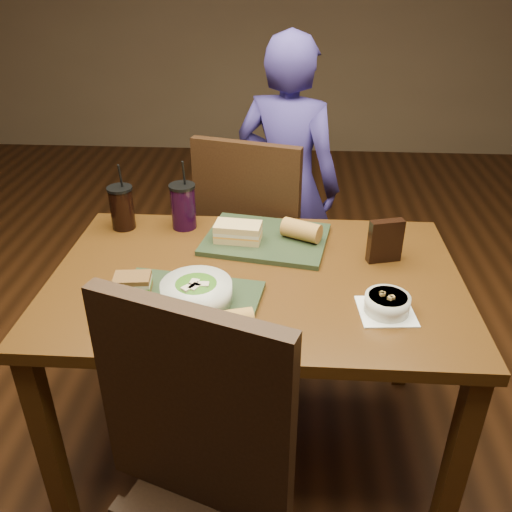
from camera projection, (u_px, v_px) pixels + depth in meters
The scene contains 15 objects.
ground at pixel (256, 440), 2.09m from camera, with size 6.00×6.00×0.00m, color #381C0B.
dining_table at pixel (256, 299), 1.77m from camera, with size 1.30×0.85×0.75m.
chair_far at pixel (248, 236), 2.36m from camera, with size 0.54×0.55×1.02m.
diner at pixel (287, 185), 2.54m from camera, with size 0.50×0.33×1.38m, color navy.
tray_near at pixel (184, 305), 1.56m from camera, with size 0.42×0.32×0.02m, color #222F1C.
tray_far at pixel (266, 239), 1.92m from camera, with size 0.42×0.32×0.02m, color #222F1C.
salad_bowl at pixel (196, 291), 1.55m from camera, with size 0.21×0.21×0.07m.
soup_bowl at pixel (387, 303), 1.53m from camera, with size 0.17×0.17×0.06m.
sandwich_near at pixel (133, 283), 1.60m from camera, with size 0.11×0.08×0.05m.
sandwich_far at pixel (238, 232), 1.88m from camera, with size 0.17×0.10×0.06m.
baguette_near at pixel (229, 322), 1.42m from camera, with size 0.06×0.06×0.13m, color #AD7533.
baguette_far at pixel (301, 230), 1.88m from camera, with size 0.07×0.07×0.14m, color #AD7533.
cup_cola at pixel (122, 207), 1.98m from camera, with size 0.09×0.09×0.25m.
cup_berry at pixel (183, 206), 1.98m from camera, with size 0.10×0.10×0.26m.
chip_bag at pixel (385, 241), 1.77m from camera, with size 0.11×0.03×0.15m, color black.
Camera 1 is at (0.09, -1.47, 1.65)m, focal length 38.00 mm.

